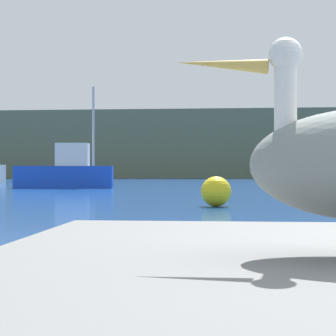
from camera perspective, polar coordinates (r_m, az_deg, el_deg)
The scene contains 3 objects.
hillside_backdrop at distance 70.35m, azimuth 6.86°, elevation 2.07°, with size 140.00×15.52×7.31m, color #5B664C.
fishing_boat_blue at distance 30.60m, azimuth -9.64°, elevation -0.34°, with size 4.99×1.95×5.12m.
mooring_buoy at distance 15.04m, azimuth 4.59°, elevation -2.24°, with size 0.76×0.76×0.76m, color yellow.
Camera 1 is at (-2.04, -2.96, 0.92)m, focal length 64.12 mm.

